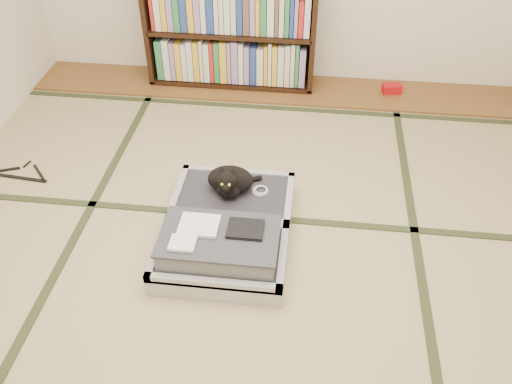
# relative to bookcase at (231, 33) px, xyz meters

# --- Properties ---
(floor) EXTENTS (4.50, 4.50, 0.00)m
(floor) POSITION_rel_bookcase_xyz_m (0.36, -2.07, -0.45)
(floor) COLOR tan
(floor) RESTS_ON ground
(wood_strip) EXTENTS (4.00, 0.50, 0.02)m
(wood_strip) POSITION_rel_bookcase_xyz_m (0.36, -0.07, -0.44)
(wood_strip) COLOR brown
(wood_strip) RESTS_ON ground
(red_item) EXTENTS (0.16, 0.12, 0.07)m
(red_item) POSITION_rel_bookcase_xyz_m (1.33, -0.04, -0.40)
(red_item) COLOR #AB0D0F
(red_item) RESTS_ON wood_strip
(room_shell) EXTENTS (4.50, 4.50, 4.50)m
(room_shell) POSITION_rel_bookcase_xyz_m (0.36, -2.07, 1.01)
(room_shell) COLOR white
(room_shell) RESTS_ON ground
(tatami_borders) EXTENTS (4.00, 4.50, 0.01)m
(tatami_borders) POSITION_rel_bookcase_xyz_m (0.36, -1.58, -0.45)
(tatami_borders) COLOR #2D381E
(tatami_borders) RESTS_ON ground
(bookcase) EXTENTS (1.36, 0.31, 0.92)m
(bookcase) POSITION_rel_bookcase_xyz_m (0.00, 0.00, 0.00)
(bookcase) COLOR black
(bookcase) RESTS_ON wood_strip
(suitcase) EXTENTS (0.72, 0.96, 0.28)m
(suitcase) POSITION_rel_bookcase_xyz_m (0.26, -1.91, -0.35)
(suitcase) COLOR silver
(suitcase) RESTS_ON floor
(cat) EXTENTS (0.32, 0.32, 0.26)m
(cat) POSITION_rel_bookcase_xyz_m (0.24, -1.62, -0.22)
(cat) COLOR black
(cat) RESTS_ON suitcase
(cable_coil) EXTENTS (0.10, 0.10, 0.02)m
(cable_coil) POSITION_rel_bookcase_xyz_m (0.42, -1.58, -0.30)
(cable_coil) COLOR white
(cable_coil) RESTS_ON suitcase
(hanger) EXTENTS (0.44, 0.22, 0.01)m
(hanger) POSITION_rel_bookcase_xyz_m (-1.24, -1.44, -0.44)
(hanger) COLOR black
(hanger) RESTS_ON floor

